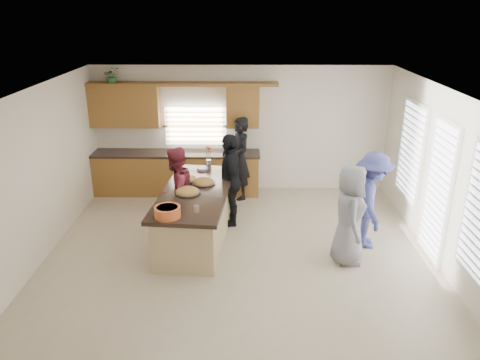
{
  "coord_description": "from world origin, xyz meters",
  "views": [
    {
      "loc": [
        0.11,
        -7.13,
        4.02
      ],
      "look_at": [
        0.02,
        0.46,
        1.15
      ],
      "focal_mm": 35.0,
      "sensor_mm": 36.0,
      "label": 1
    }
  ],
  "objects_px": {
    "woman_left_back": "(240,159)",
    "woman_right_back": "(372,200)",
    "island": "(196,216)",
    "woman_left_mid": "(176,192)",
    "woman_left_front": "(230,180)",
    "salad_bowl": "(167,211)",
    "woman_right_front": "(349,215)"
  },
  "relations": [
    {
      "from": "salad_bowl",
      "to": "woman_left_mid",
      "type": "distance_m",
      "value": 1.34
    },
    {
      "from": "salad_bowl",
      "to": "woman_left_back",
      "type": "relative_size",
      "value": 0.22
    },
    {
      "from": "woman_left_front",
      "to": "woman_right_front",
      "type": "distance_m",
      "value": 2.42
    },
    {
      "from": "woman_left_front",
      "to": "woman_right_back",
      "type": "xyz_separation_m",
      "value": [
        2.46,
        -0.86,
        -0.04
      ]
    },
    {
      "from": "woman_left_back",
      "to": "woman_left_mid",
      "type": "xyz_separation_m",
      "value": [
        -1.13,
        -1.73,
        -0.07
      ]
    },
    {
      "from": "island",
      "to": "woman_right_front",
      "type": "xyz_separation_m",
      "value": [
        2.55,
        -0.75,
        0.38
      ]
    },
    {
      "from": "island",
      "to": "woman_left_back",
      "type": "xyz_separation_m",
      "value": [
        0.75,
        1.95,
        0.45
      ]
    },
    {
      "from": "island",
      "to": "woman_left_front",
      "type": "distance_m",
      "value": 0.99
    },
    {
      "from": "island",
      "to": "woman_left_back",
      "type": "distance_m",
      "value": 2.14
    },
    {
      "from": "salad_bowl",
      "to": "woman_left_back",
      "type": "xyz_separation_m",
      "value": [
        1.07,
        3.05,
        -0.14
      ]
    },
    {
      "from": "woman_left_back",
      "to": "woman_right_front",
      "type": "height_order",
      "value": "woman_left_back"
    },
    {
      "from": "woman_left_mid",
      "to": "woman_right_front",
      "type": "height_order",
      "value": "woman_right_front"
    },
    {
      "from": "woman_left_back",
      "to": "woman_right_front",
      "type": "relative_size",
      "value": 1.08
    },
    {
      "from": "woman_left_back",
      "to": "woman_right_back",
      "type": "height_order",
      "value": "woman_left_back"
    },
    {
      "from": "woman_left_mid",
      "to": "woman_right_back",
      "type": "xyz_separation_m",
      "value": [
        3.42,
        -0.42,
        0.03
      ]
    },
    {
      "from": "island",
      "to": "woman_right_front",
      "type": "bearing_deg",
      "value": -11.44
    },
    {
      "from": "woman_left_mid",
      "to": "woman_left_front",
      "type": "bearing_deg",
      "value": 143.77
    },
    {
      "from": "island",
      "to": "woman_right_back",
      "type": "xyz_separation_m",
      "value": [
        3.05,
        -0.2,
        0.4
      ]
    },
    {
      "from": "woman_left_back",
      "to": "woman_left_mid",
      "type": "bearing_deg",
      "value": -53.76
    },
    {
      "from": "woman_left_back",
      "to": "salad_bowl",
      "type": "bearing_deg",
      "value": -39.88
    },
    {
      "from": "woman_left_mid",
      "to": "woman_left_front",
      "type": "xyz_separation_m",
      "value": [
        0.96,
        0.44,
        0.07
      ]
    },
    {
      "from": "woman_left_mid",
      "to": "woman_left_back",
      "type": "bearing_deg",
      "value": 175.93
    },
    {
      "from": "woman_right_front",
      "to": "woman_left_front",
      "type": "bearing_deg",
      "value": 57.25
    },
    {
      "from": "salad_bowl",
      "to": "woman_right_front",
      "type": "distance_m",
      "value": 2.9
    },
    {
      "from": "woman_right_front",
      "to": "woman_left_mid",
      "type": "bearing_deg",
      "value": 74.62
    },
    {
      "from": "salad_bowl",
      "to": "woman_left_back",
      "type": "height_order",
      "value": "woman_left_back"
    },
    {
      "from": "woman_right_back",
      "to": "woman_right_front",
      "type": "relative_size",
      "value": 1.02
    },
    {
      "from": "island",
      "to": "woman_right_back",
      "type": "relative_size",
      "value": 1.63
    },
    {
      "from": "salad_bowl",
      "to": "woman_left_front",
      "type": "relative_size",
      "value": 0.22
    },
    {
      "from": "island",
      "to": "salad_bowl",
      "type": "relative_size",
      "value": 6.96
    },
    {
      "from": "woman_left_front",
      "to": "woman_right_front",
      "type": "bearing_deg",
      "value": 47.62
    },
    {
      "from": "woman_left_back",
      "to": "island",
      "type": "bearing_deg",
      "value": -41.71
    }
  ]
}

